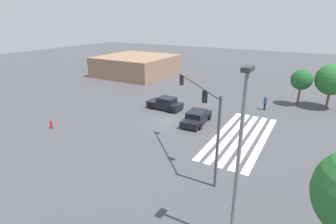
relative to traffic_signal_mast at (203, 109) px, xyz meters
The scene contains 11 objects.
ground_plane 10.52m from the traffic_signal_mast, 45.00° to the left, with size 144.18×144.18×0.00m, color #47474C.
crosswalk_markings 8.19m from the traffic_signal_mast, 10.15° to the right, with size 12.37×4.40×0.01m.
traffic_signal_mast is the anchor object (origin of this frame).
car_0 13.96m from the traffic_signal_mast, 42.06° to the left, with size 2.26×4.24×1.50m.
car_3 9.50m from the traffic_signal_mast, 26.37° to the left, with size 4.91×2.35×1.37m.
corner_building 34.69m from the traffic_signal_mast, 44.40° to the left, with size 12.80×12.80×3.63m.
pedestrian 16.13m from the traffic_signal_mast, ahead, with size 0.41×0.41×1.78m.
street_light_pole_a 7.00m from the traffic_signal_mast, 144.56° to the right, with size 0.80×0.36×8.73m.
tree_corner_a 20.25m from the traffic_signal_mast, 13.72° to the right, with size 2.53×2.53×4.59m.
tree_corner_b 21.74m from the traffic_signal_mast, 21.58° to the right, with size 3.74×3.74×5.47m.
fire_hydrant 16.41m from the traffic_signal_mast, 93.13° to the left, with size 0.22×0.22×0.86m.
Camera 1 is at (-22.66, -13.14, 10.49)m, focal length 28.00 mm.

